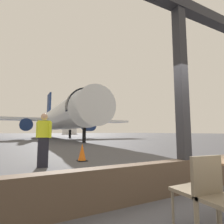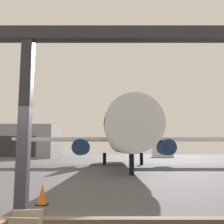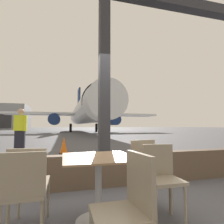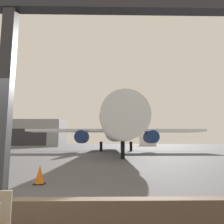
{
  "view_description": "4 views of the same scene",
  "coord_description": "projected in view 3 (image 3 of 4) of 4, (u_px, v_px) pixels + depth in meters",
  "views": [
    {
      "loc": [
        -2.9,
        -2.54,
        1.14
      ],
      "look_at": [
        5.78,
        14.45,
        3.25
      ],
      "focal_mm": 28.58,
      "sensor_mm": 36.0,
      "label": 1
    },
    {
      "loc": [
        1.56,
        -4.85,
        1.72
      ],
      "look_at": [
        1.5,
        14.1,
        4.45
      ],
      "focal_mm": 43.85,
      "sensor_mm": 36.0,
      "label": 2
    },
    {
      "loc": [
        -0.75,
        -3.41,
        1.12
      ],
      "look_at": [
        3.28,
        11.68,
        2.31
      ],
      "focal_mm": 29.28,
      "sensor_mm": 36.0,
      "label": 3
    },
    {
      "loc": [
        1.7,
        -3.48,
        1.48
      ],
      "look_at": [
        1.96,
        10.67,
        3.46
      ],
      "focal_mm": 34.2,
      "sensor_mm": 36.0,
      "label": 4
    }
  ],
  "objects": [
    {
      "name": "window_frame",
      "position": [
        104.0,
        109.0,
        3.51
      ],
      "size": [
        9.18,
        0.24,
        4.01
      ],
      "color": "brown",
      "rests_on": "ground"
    },
    {
      "name": "ground_crew_worker",
      "position": [
        20.0,
        132.0,
        6.45
      ],
      "size": [
        0.45,
        0.41,
        1.74
      ],
      "color": "black",
      "rests_on": "ground"
    },
    {
      "name": "traffic_cone",
      "position": [
        64.0,
        146.0,
        7.4
      ],
      "size": [
        0.36,
        0.36,
        0.67
      ],
      "color": "orange",
      "rests_on": "ground"
    },
    {
      "name": "cafe_chair_window_left",
      "position": [
        161.0,
        173.0,
        2.26
      ],
      "size": [
        0.43,
        0.43,
        0.88
      ],
      "color": "gray",
      "rests_on": "ground"
    },
    {
      "name": "fuel_storage_tank",
      "position": [
        103.0,
        123.0,
        84.83
      ],
      "size": [
        6.62,
        6.62,
        4.57
      ],
      "primitive_type": "cylinder",
      "color": "white",
      "rests_on": "ground"
    },
    {
      "name": "dining_table",
      "position": [
        98.0,
        183.0,
        2.14
      ],
      "size": [
        0.83,
        0.83,
        0.76
      ],
      "color": "#8C6B4C",
      "rests_on": "ground"
    },
    {
      "name": "cafe_chair_aisle_right",
      "position": [
        147.0,
        167.0,
        2.58
      ],
      "size": [
        0.44,
        0.44,
        0.92
      ],
      "color": "gray",
      "rests_on": "ground"
    },
    {
      "name": "cafe_chair_aisle_left",
      "position": [
        29.0,
        179.0,
        2.03
      ],
      "size": [
        0.42,
        0.42,
        0.88
      ],
      "color": "gray",
      "rests_on": "ground"
    },
    {
      "name": "ground_plane",
      "position": [
        66.0,
        131.0,
        41.93
      ],
      "size": [
        220.0,
        220.0,
        0.0
      ],
      "primitive_type": "plane",
      "color": "#4C4C51"
    },
    {
      "name": "cafe_chair_side_extra",
      "position": [
        129.0,
        202.0,
        1.39
      ],
      "size": [
        0.42,
        0.42,
        0.91
      ],
      "color": "gray",
      "rests_on": "ground"
    },
    {
      "name": "cafe_chair_window_right",
      "position": [
        24.0,
        188.0,
        1.71
      ],
      "size": [
        0.41,
        0.41,
        0.89
      ],
      "color": "gray",
      "rests_on": "ground"
    },
    {
      "name": "airplane",
      "position": [
        86.0,
        112.0,
        31.69
      ],
      "size": [
        26.93,
        33.4,
        10.48
      ],
      "color": "silver",
      "rests_on": "ground"
    }
  ]
}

